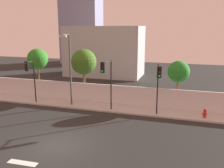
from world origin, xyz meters
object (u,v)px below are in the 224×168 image
fire_hydrant (205,113)px  traffic_light_right (30,73)px  roadside_tree_leftmost (38,59)px  traffic_light_center (158,79)px  street_lamp_curbside (69,64)px  roadside_tree_midright (179,72)px  roadside_tree_midleft (84,62)px  traffic_light_left (107,75)px

fire_hydrant → traffic_light_right: bearing=-177.3°
fire_hydrant → roadside_tree_leftmost: bearing=170.4°
traffic_light_center → roadside_tree_leftmost: (-13.72, 3.86, 0.68)m
street_lamp_curbside → roadside_tree_midright: size_ratio=1.52×
roadside_tree_midleft → fire_hydrant: bearing=-13.9°
traffic_light_left → traffic_light_center: traffic_light_left is taller
traffic_light_center → roadside_tree_leftmost: roadside_tree_leftmost is taller
street_lamp_curbside → roadside_tree_midright: (9.71, 3.19, -0.75)m
roadside_tree_leftmost → roadside_tree_midright: 15.18m
roadside_tree_leftmost → roadside_tree_midleft: (5.53, 0.00, -0.11)m
street_lamp_curbside → traffic_light_right: bearing=-172.2°
traffic_light_left → roadside_tree_leftmost: bearing=156.9°
traffic_light_left → fire_hydrant: traffic_light_left is taller
traffic_light_center → roadside_tree_midleft: bearing=154.8°
fire_hydrant → street_lamp_curbside: bearing=-179.0°
roadside_tree_midleft → traffic_light_center: bearing=-25.2°
street_lamp_curbside → traffic_light_center: bearing=-4.6°
traffic_light_left → roadside_tree_midleft: (-3.80, 3.98, 0.43)m
traffic_light_left → traffic_light_center: 4.39m
traffic_light_left → fire_hydrant: bearing=7.0°
traffic_light_center → street_lamp_curbside: bearing=175.4°
traffic_light_left → roadside_tree_midleft: 5.52m
traffic_light_right → roadside_tree_midright: size_ratio=0.95×
traffic_light_center → roadside_tree_midright: 4.12m
roadside_tree_midleft → roadside_tree_leftmost: bearing=-180.0°
traffic_light_right → roadside_tree_midleft: bearing=43.1°
traffic_light_left → traffic_light_right: (-7.78, 0.26, -0.25)m
traffic_light_center → fire_hydrant: traffic_light_center is taller
fire_hydrant → roadside_tree_leftmost: size_ratio=0.14×
traffic_light_center → roadside_tree_midright: size_ratio=0.98×
fire_hydrant → roadside_tree_midleft: bearing=166.1°
traffic_light_center → traffic_light_right: 12.17m
traffic_light_left → roadside_tree_midright: traffic_light_left is taller
traffic_light_left → traffic_light_center: (4.39, 0.12, -0.14)m
traffic_light_left → street_lamp_curbside: street_lamp_curbside is taller
roadside_tree_leftmost → roadside_tree_midright: size_ratio=1.17×
traffic_light_center → street_lamp_curbside: street_lamp_curbside is taller
traffic_light_left → street_lamp_curbside: 4.01m
roadside_tree_midleft → roadside_tree_midright: (9.64, -0.00, -0.55)m
traffic_light_left → fire_hydrant: (8.20, 1.01, -2.94)m
traffic_light_left → roadside_tree_leftmost: roadside_tree_leftmost is taller
fire_hydrant → roadside_tree_midright: size_ratio=0.17×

